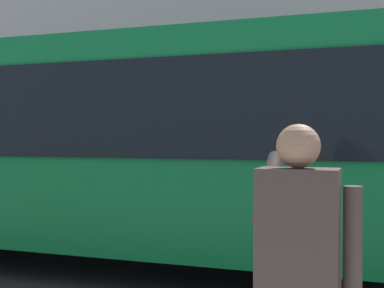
% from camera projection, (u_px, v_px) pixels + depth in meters
% --- Properties ---
extents(ground_plane, '(60.00, 60.00, 0.00)m').
position_uv_depth(ground_plane, '(233.00, 269.00, 7.08)').
color(ground_plane, '#232326').
extents(red_bus, '(9.05, 2.54, 3.08)m').
position_uv_depth(red_bus, '(102.00, 144.00, 7.38)').
color(red_bus, '#0F7238').
rests_on(red_bus, ground_plane).
extents(pedestrian_photographer, '(0.53, 0.52, 1.70)m').
position_uv_depth(pedestrian_photographer, '(299.00, 266.00, 2.62)').
color(pedestrian_photographer, '#4C4238').
rests_on(pedestrian_photographer, sidewalk_curb).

